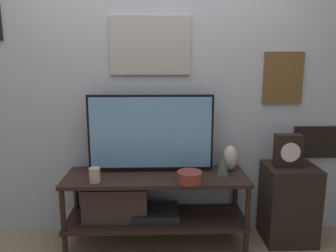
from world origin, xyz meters
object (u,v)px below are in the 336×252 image
at_px(vase_urn_stoneware, 230,158).
at_px(vase_wide_bowl, 190,177).
at_px(vase_slim_bronze, 223,163).
at_px(candle_jar, 95,175).
at_px(mantel_clock, 288,151).
at_px(television, 151,133).

bearing_deg(vase_urn_stoneware, vase_wide_bowl, -144.00).
bearing_deg(vase_urn_stoneware, vase_slim_bronze, -127.64).
relative_size(vase_urn_stoneware, vase_slim_bronze, 1.09).
distance_m(candle_jar, mantel_clock, 1.52).
height_order(vase_urn_stoneware, candle_jar, vase_urn_stoneware).
relative_size(vase_urn_stoneware, mantel_clock, 0.79).
bearing_deg(vase_wide_bowl, vase_urn_stoneware, 36.00).
xyz_separation_m(television, mantel_clock, (1.09, -0.06, -0.14)).
height_order(vase_wide_bowl, mantel_clock, mantel_clock).
xyz_separation_m(vase_slim_bronze, mantel_clock, (0.53, 0.03, 0.09)).
height_order(candle_jar, mantel_clock, mantel_clock).
height_order(television, vase_slim_bronze, television).
height_order(vase_wide_bowl, candle_jar, candle_jar).
height_order(vase_slim_bronze, candle_jar, vase_slim_bronze).
xyz_separation_m(vase_wide_bowl, vase_slim_bronze, (0.28, 0.16, 0.06)).
bearing_deg(vase_urn_stoneware, candle_jar, -167.59).
bearing_deg(vase_wide_bowl, vase_slim_bronze, 29.44).
bearing_deg(mantel_clock, candle_jar, -173.72).
xyz_separation_m(vase_urn_stoneware, vase_wide_bowl, (-0.35, -0.26, -0.06)).
bearing_deg(vase_slim_bronze, mantel_clock, 3.75).
bearing_deg(television, vase_slim_bronze, -9.91).
height_order(television, vase_wide_bowl, television).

